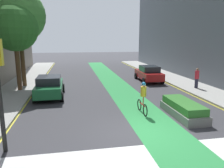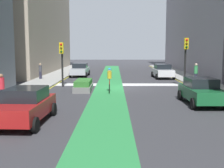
% 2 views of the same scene
% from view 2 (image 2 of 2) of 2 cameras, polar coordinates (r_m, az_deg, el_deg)
% --- Properties ---
extents(ground_plane, '(120.00, 120.00, 0.00)m').
position_cam_2_polar(ground_plane, '(24.25, 1.89, -0.73)').
color(ground_plane, '#38383D').
extents(bike_lane_paint, '(2.40, 60.00, 0.01)m').
position_cam_2_polar(bike_lane_paint, '(24.24, -0.58, -0.71)').
color(bike_lane_paint, '#2D8C47').
rests_on(bike_lane_paint, ground_plane).
extents(crosswalk_band, '(12.00, 1.80, 0.01)m').
position_cam_2_polar(crosswalk_band, '(26.23, 1.79, -0.12)').
color(crosswalk_band, silver).
rests_on(crosswalk_band, ground_plane).
extents(sidewalk_left, '(3.00, 60.00, 0.15)m').
position_cam_2_polar(sidewalk_left, '(25.54, 18.96, -0.54)').
color(sidewalk_left, '#9E9E99').
rests_on(sidewalk_left, ground_plane).
extents(curb_stripe_left, '(0.16, 60.00, 0.01)m').
position_cam_2_polar(curb_stripe_left, '(25.12, 15.71, -0.70)').
color(curb_stripe_left, yellow).
rests_on(curb_stripe_left, ground_plane).
extents(sidewalk_right, '(3.00, 60.00, 0.15)m').
position_cam_2_polar(sidewalk_right, '(25.19, -15.42, -0.51)').
color(sidewalk_right, '#9E9E99').
rests_on(sidewalk_right, ground_plane).
extents(curb_stripe_right, '(0.16, 60.00, 0.01)m').
position_cam_2_polar(curb_stripe_right, '(24.83, -12.09, -0.68)').
color(curb_stripe_right, yellow).
rests_on(curb_stripe_right, ground_plane).
extents(traffic_signal_near_right, '(0.35, 0.52, 3.83)m').
position_cam_2_polar(traffic_signal_near_right, '(24.90, -10.02, 5.61)').
color(traffic_signal_near_right, black).
rests_on(traffic_signal_near_right, ground_plane).
extents(traffic_signal_near_left, '(0.35, 0.52, 4.21)m').
position_cam_2_polar(traffic_signal_near_left, '(25.27, 14.56, 6.09)').
color(traffic_signal_near_left, black).
rests_on(traffic_signal_near_left, ground_plane).
extents(car_red_right_far, '(2.14, 4.26, 1.57)m').
position_cam_2_polar(car_red_right_far, '(13.31, -17.02, -4.09)').
color(car_red_right_far, '#A51919').
rests_on(car_red_right_far, ground_plane).
extents(car_white_left_near, '(2.14, 4.26, 1.57)m').
position_cam_2_polar(car_white_left_near, '(32.34, 10.11, 2.58)').
color(car_white_left_near, silver).
rests_on(car_white_left_near, ground_plane).
extents(car_silver_right_near, '(2.10, 4.24, 1.57)m').
position_cam_2_polar(car_silver_right_near, '(34.02, -6.44, 2.86)').
color(car_silver_right_near, '#B2B7BF').
rests_on(car_silver_right_near, ground_plane).
extents(car_green_left_far, '(2.06, 4.22, 1.57)m').
position_cam_2_polar(car_green_left_far, '(17.77, 17.45, -1.34)').
color(car_green_left_far, '#196033').
rests_on(car_green_left_far, ground_plane).
extents(cyclist_in_lane, '(0.32, 1.73, 1.86)m').
position_cam_2_polar(cyclist_in_lane, '(21.63, -0.52, 0.91)').
color(cyclist_in_lane, black).
rests_on(cyclist_in_lane, ground_plane).
extents(pedestrian_sidewalk_right_a, '(0.34, 0.34, 1.62)m').
position_cam_2_polar(pedestrian_sidewalk_right_a, '(30.78, -14.17, 2.56)').
color(pedestrian_sidewalk_right_a, '#262638').
rests_on(pedestrian_sidewalk_right_a, sidewalk_right).
extents(pedestrian_sidewalk_left_a, '(0.34, 0.34, 1.79)m').
position_cam_2_polar(pedestrian_sidewalk_left_a, '(27.90, 16.45, 2.23)').
color(pedestrian_sidewalk_left_a, '#262638').
rests_on(pedestrian_sidewalk_left_a, sidewalk_left).
extents(pedestrian_sidewalk_right_b, '(0.34, 0.34, 1.69)m').
position_cam_2_polar(pedestrian_sidewalk_right_b, '(18.07, -21.24, -0.70)').
color(pedestrian_sidewalk_right_b, '#262638').
rests_on(pedestrian_sidewalk_right_b, sidewalk_right).
extents(median_planter, '(1.29, 3.35, 0.85)m').
position_cam_2_polar(median_planter, '(22.62, -5.73, -0.30)').
color(median_planter, slate).
rests_on(median_planter, ground_plane).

